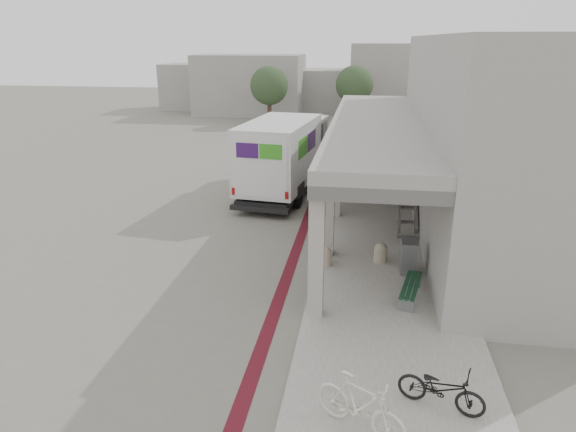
% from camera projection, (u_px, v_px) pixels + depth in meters
% --- Properties ---
extents(ground, '(120.00, 120.00, 0.00)m').
position_uv_depth(ground, '(263.00, 259.00, 16.91)').
color(ground, '#6A665B').
rests_on(ground, ground).
extents(bike_lane_stripe, '(0.35, 40.00, 0.01)m').
position_uv_depth(bike_lane_stripe, '(300.00, 238.00, 18.64)').
color(bike_lane_stripe, '#50101A').
rests_on(bike_lane_stripe, ground).
extents(sidewalk, '(4.40, 28.00, 0.12)m').
position_uv_depth(sidewalk, '(386.00, 265.00, 16.32)').
color(sidewalk, gray).
rests_on(sidewalk, ground).
extents(transit_building, '(7.60, 17.00, 7.00)m').
position_uv_depth(transit_building, '(465.00, 138.00, 19.03)').
color(transit_building, gray).
rests_on(transit_building, ground).
extents(distant_backdrop, '(28.00, 10.00, 6.50)m').
position_uv_depth(distant_backdrop, '(306.00, 84.00, 49.97)').
color(distant_backdrop, gray).
rests_on(distant_backdrop, ground).
extents(tree_left, '(3.20, 3.20, 4.80)m').
position_uv_depth(tree_left, '(269.00, 86.00, 42.75)').
color(tree_left, '#38281C').
rests_on(tree_left, ground).
extents(tree_mid, '(3.20, 3.20, 4.80)m').
position_uv_depth(tree_mid, '(354.00, 85.00, 43.62)').
color(tree_mid, '#38281C').
rests_on(tree_mid, ground).
extents(tree_right, '(3.20, 3.20, 4.80)m').
position_uv_depth(tree_right, '(453.00, 87.00, 41.55)').
color(tree_right, '#38281C').
rests_on(tree_right, ground).
extents(fedex_truck, '(3.45, 8.40, 3.48)m').
position_uv_depth(fedex_truck, '(285.00, 153.00, 23.73)').
color(fedex_truck, black).
rests_on(fedex_truck, ground).
extents(bench, '(0.76, 1.87, 0.43)m').
position_uv_depth(bench, '(411.00, 288.00, 13.99)').
color(bench, slate).
rests_on(bench, sidewalk).
extents(bollard_near, '(0.40, 0.40, 0.60)m').
position_uv_depth(bollard_near, '(325.00, 256.00, 16.11)').
color(bollard_near, tan).
rests_on(bollard_near, sidewalk).
extents(bollard_far, '(0.42, 0.42, 0.64)m').
position_uv_depth(bollard_far, '(381.00, 252.00, 16.32)').
color(bollard_far, gray).
rests_on(bollard_far, sidewalk).
extents(utility_cabinet, '(0.46, 0.61, 1.01)m').
position_uv_depth(utility_cabinet, '(408.00, 257.00, 15.50)').
color(utility_cabinet, slate).
rests_on(utility_cabinet, sidewalk).
extents(bicycle_black, '(1.76, 1.09, 0.87)m').
position_uv_depth(bicycle_black, '(441.00, 388.00, 9.78)').
color(bicycle_black, black).
rests_on(bicycle_black, sidewalk).
extents(bicycle_cream, '(1.90, 1.43, 1.14)m').
position_uv_depth(bicycle_cream, '(360.00, 405.00, 9.14)').
color(bicycle_cream, beige).
rests_on(bicycle_cream, sidewalk).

